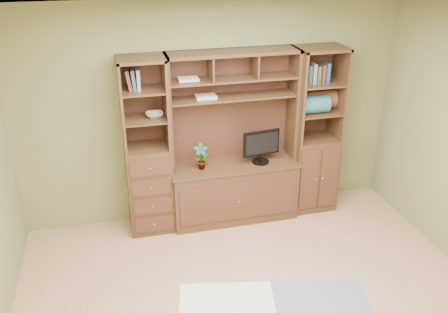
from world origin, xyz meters
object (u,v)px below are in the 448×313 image
object	(u,v)px
left_tower	(147,148)
right_tower	(315,132)
center_hutch	(234,141)
monitor	(261,141)

from	to	relation	value
left_tower	right_tower	distance (m)	2.02
center_hutch	right_tower	bearing A→B (deg)	2.23
center_hutch	left_tower	bearing A→B (deg)	177.71
center_hutch	left_tower	xyz separation A→B (m)	(-1.00, 0.04, 0.00)
left_tower	right_tower	world-z (taller)	same
center_hutch	monitor	bearing A→B (deg)	-6.25
right_tower	monitor	xyz separation A→B (m)	(-0.71, -0.07, -0.02)
center_hutch	monitor	xyz separation A→B (m)	(0.32, -0.03, -0.02)
center_hutch	monitor	size ratio (longest dim) A/B	3.70
center_hutch	right_tower	xyz separation A→B (m)	(1.02, 0.04, 0.00)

